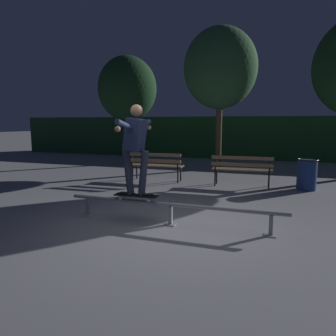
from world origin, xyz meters
name	(u,v)px	position (x,y,z in m)	size (l,w,h in m)	color
ground_plane	(169,226)	(0.00, 0.00, 0.00)	(90.00, 90.00, 0.00)	gray
hedge_backdrop	(239,137)	(0.00, 10.66, 1.00)	(24.00, 1.20, 2.01)	#234C28
grind_rail	(170,208)	(0.00, 0.10, 0.29)	(3.82, 0.18, 0.38)	gray
skateboard	(136,196)	(-0.63, 0.10, 0.46)	(0.78, 0.22, 0.09)	black
skateboarder	(135,142)	(-0.63, 0.10, 1.39)	(0.62, 1.41, 1.56)	black
park_bench_leftmost	(156,163)	(-1.66, 3.71, 0.54)	(1.61, 0.47, 0.88)	black
park_bench_left_center	(242,167)	(0.82, 3.71, 0.54)	(1.61, 0.47, 0.88)	black
tree_far_left	(127,89)	(-4.21, 7.13, 3.09)	(2.40, 2.40, 4.42)	brown
tree_behind_benches	(220,69)	(-0.36, 6.89, 3.66)	(2.65, 2.65, 5.13)	brown
trash_can	(307,174)	(2.45, 3.86, 0.41)	(0.52, 0.52, 0.80)	navy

